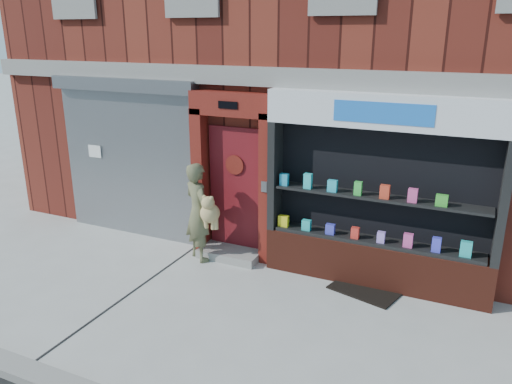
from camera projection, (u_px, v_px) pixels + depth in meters
The scene contains 7 objects.
ground at pixel (222, 314), 7.10m from camera, with size 80.00×80.00×0.00m, color #9E9E99.
building at pixel (347, 24), 11.06m from camera, with size 12.00×8.16×8.00m.
shutter_bay at pixel (129, 149), 9.44m from camera, with size 3.10×0.30×3.04m.
red_door_bay at pixel (233, 177), 8.57m from camera, with size 1.52×0.58×2.90m.
pharmacy_bay at pixel (378, 202), 7.56m from camera, with size 3.50×0.41×3.00m.
woman at pixel (199, 212), 8.55m from camera, with size 0.83×0.68×1.74m.
doormat at pixel (366, 289), 7.76m from camera, with size 1.02×0.71×0.03m, color black.
Camera 1 is at (3.05, -5.45, 3.83)m, focal length 35.00 mm.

